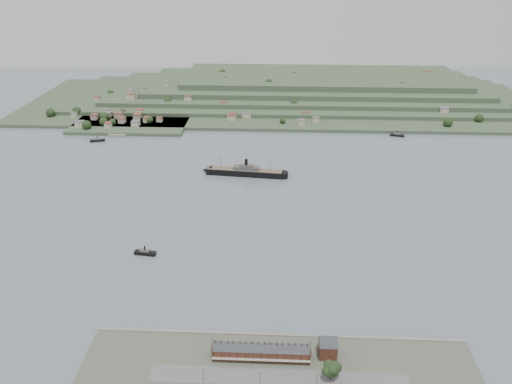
{
  "coord_description": "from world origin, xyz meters",
  "views": [
    {
      "loc": [
        -2.85,
        -381.0,
        209.06
      ],
      "look_at": [
        -22.4,
        30.0,
        10.39
      ],
      "focal_mm": 35.0,
      "sensor_mm": 36.0,
      "label": 1
    }
  ],
  "objects_px": {
    "gabled_building": "(328,346)",
    "terrace_row": "(261,351)",
    "steamship": "(243,172)",
    "fig_tree": "(332,369)",
    "tugboat": "(145,252)"
  },
  "relations": [
    {
      "from": "terrace_row",
      "to": "tugboat",
      "type": "bearing_deg",
      "value": 131.37
    },
    {
      "from": "terrace_row",
      "to": "gabled_building",
      "type": "height_order",
      "value": "gabled_building"
    },
    {
      "from": "tugboat",
      "to": "fig_tree",
      "type": "bearing_deg",
      "value": -42.4
    },
    {
      "from": "steamship",
      "to": "fig_tree",
      "type": "relative_size",
      "value": 7.65
    },
    {
      "from": "gabled_building",
      "to": "fig_tree",
      "type": "relative_size",
      "value": 1.19
    },
    {
      "from": "fig_tree",
      "to": "terrace_row",
      "type": "bearing_deg",
      "value": 159.71
    },
    {
      "from": "terrace_row",
      "to": "tugboat",
      "type": "distance_m",
      "value": 140.63
    },
    {
      "from": "terrace_row",
      "to": "fig_tree",
      "type": "relative_size",
      "value": 4.7
    },
    {
      "from": "steamship",
      "to": "tugboat",
      "type": "distance_m",
      "value": 166.3
    },
    {
      "from": "terrace_row",
      "to": "gabled_building",
      "type": "xyz_separation_m",
      "value": [
        37.5,
        4.02,
        1.34
      ]
    },
    {
      "from": "gabled_building",
      "to": "fig_tree",
      "type": "distance_m",
      "value": 18.12
    },
    {
      "from": "gabled_building",
      "to": "tugboat",
      "type": "relative_size",
      "value": 0.82
    },
    {
      "from": "gabled_building",
      "to": "terrace_row",
      "type": "bearing_deg",
      "value": -173.88
    },
    {
      "from": "fig_tree",
      "to": "steamship",
      "type": "bearing_deg",
      "value": 103.83
    },
    {
      "from": "terrace_row",
      "to": "steamship",
      "type": "distance_m",
      "value": 260.74
    }
  ]
}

